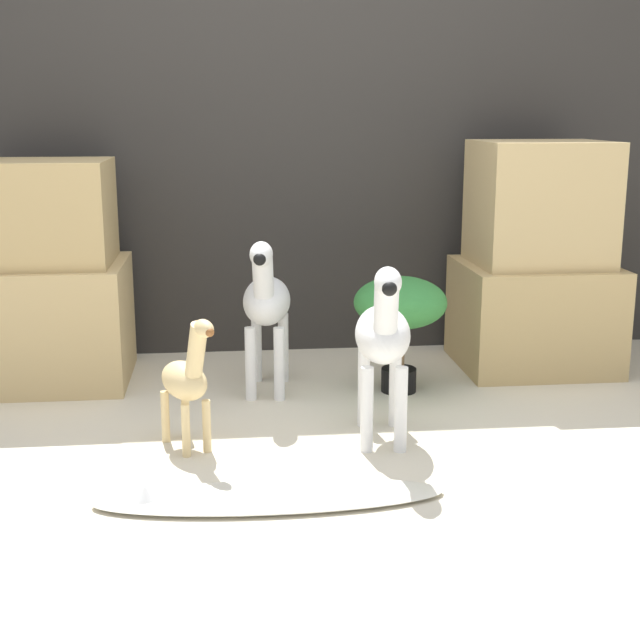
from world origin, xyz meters
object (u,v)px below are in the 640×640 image
(potted_palm_front, at_px, (400,308))
(surfboard, at_px, (266,496))
(zebra_left, at_px, (266,303))
(giraffe_figurine, at_px, (187,379))
(zebra_right, at_px, (383,337))

(potted_palm_front, relative_size, surfboard, 0.46)
(zebra_left, xyz_separation_m, surfboard, (-0.06, -1.13, -0.39))
(giraffe_figurine, distance_m, surfboard, 0.61)
(zebra_left, relative_size, surfboard, 0.62)
(giraffe_figurine, bearing_deg, zebra_left, 63.47)
(zebra_left, distance_m, giraffe_figurine, 0.74)
(zebra_left, relative_size, potted_palm_front, 1.36)
(zebra_right, relative_size, giraffe_figurine, 1.35)
(giraffe_figurine, xyz_separation_m, surfboard, (0.26, -0.49, -0.25))
(zebra_left, bearing_deg, zebra_right, -58.21)
(zebra_right, relative_size, potted_palm_front, 1.36)
(zebra_right, xyz_separation_m, giraffe_figurine, (-0.72, -0.00, -0.14))
(giraffe_figurine, distance_m, potted_palm_front, 1.09)
(zebra_right, bearing_deg, zebra_left, 121.79)
(zebra_left, height_order, giraffe_figurine, zebra_left)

